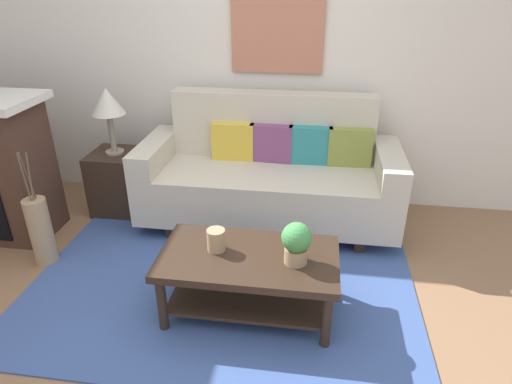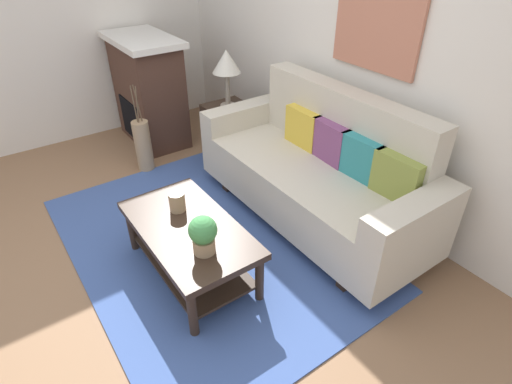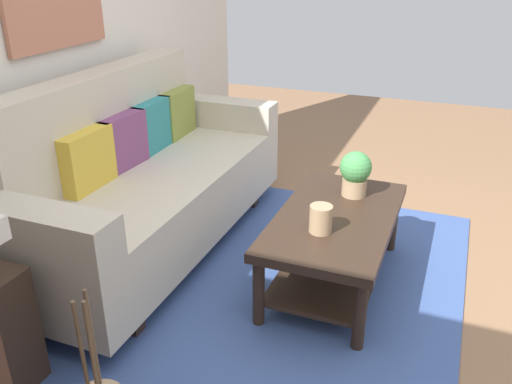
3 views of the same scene
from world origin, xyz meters
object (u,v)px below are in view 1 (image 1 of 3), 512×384
at_px(table_lamp, 108,104).
at_px(floor_vase, 41,232).
at_px(throw_pillow_plum, 271,143).
at_px(side_table, 119,182).
at_px(throw_pillow_teal, 310,145).
at_px(throw_pillow_mustard, 233,141).
at_px(throw_pillow_olive, 350,147).
at_px(coffee_table, 249,270).
at_px(tabletop_vase, 216,240).
at_px(framed_painting, 278,25).
at_px(couch, 269,176).
at_px(potted_plant_tabletop, 296,242).

relative_size(table_lamp, floor_vase, 1.08).
relative_size(throw_pillow_plum, side_table, 0.64).
distance_m(throw_pillow_teal, floor_vase, 2.21).
xyz_separation_m(throw_pillow_mustard, throw_pillow_olive, (0.99, 0.00, 0.00)).
relative_size(throw_pillow_olive, coffee_table, 0.33).
bearing_deg(side_table, throw_pillow_mustard, 6.61).
height_order(throw_pillow_teal, throw_pillow_olive, same).
bearing_deg(tabletop_vase, floor_vase, 168.45).
bearing_deg(throw_pillow_mustard, tabletop_vase, -84.05).
relative_size(tabletop_vase, side_table, 0.25).
xyz_separation_m(throw_pillow_plum, framed_painting, (0.00, 0.34, 0.91)).
height_order(throw_pillow_olive, side_table, throw_pillow_olive).
bearing_deg(framed_painting, throw_pillow_olive, -27.41).
bearing_deg(table_lamp, side_table, -90.00).
height_order(throw_pillow_plum, floor_vase, throw_pillow_plum).
distance_m(couch, coffee_table, 1.19).
distance_m(throw_pillow_mustard, coffee_table, 1.40).
bearing_deg(table_lamp, potted_plant_tabletop, -36.27).
bearing_deg(throw_pillow_plum, tabletop_vase, -98.67).
distance_m(side_table, floor_vase, 0.91).
bearing_deg(side_table, throw_pillow_olive, 3.40).
bearing_deg(tabletop_vase, coffee_table, -8.25).
xyz_separation_m(throw_pillow_teal, side_table, (-1.69, -0.12, -0.40)).
height_order(coffee_table, table_lamp, table_lamp).
height_order(coffee_table, potted_plant_tabletop, potted_plant_tabletop).
bearing_deg(framed_painting, potted_plant_tabletop, -79.86).
height_order(side_table, framed_painting, framed_painting).
relative_size(couch, table_lamp, 3.74).
xyz_separation_m(potted_plant_tabletop, framed_painting, (-0.30, 1.68, 1.02)).
bearing_deg(throw_pillow_plum, throw_pillow_mustard, 180.00).
bearing_deg(floor_vase, throw_pillow_teal, 27.36).
bearing_deg(throw_pillow_teal, coffee_table, -103.55).
distance_m(throw_pillow_olive, floor_vase, 2.50).
xyz_separation_m(throw_pillow_olive, side_table, (-2.02, -0.12, -0.40)).
distance_m(table_lamp, framed_painting, 1.56).
height_order(tabletop_vase, table_lamp, table_lamp).
bearing_deg(throw_pillow_olive, throw_pillow_plum, 180.00).
bearing_deg(throw_pillow_plum, potted_plant_tabletop, -77.36).
distance_m(throw_pillow_olive, tabletop_vase, 1.55).
xyz_separation_m(throw_pillow_mustard, side_table, (-1.04, -0.12, -0.40)).
relative_size(throw_pillow_teal, side_table, 0.64).
height_order(couch, coffee_table, couch).
xyz_separation_m(couch, tabletop_vase, (-0.20, -1.16, 0.07)).
distance_m(couch, throw_pillow_mustard, 0.43).
relative_size(throw_pillow_mustard, throw_pillow_plum, 1.00).
bearing_deg(table_lamp, throw_pillow_mustard, 6.61).
xyz_separation_m(couch, floor_vase, (-1.59, -0.87, -0.17)).
xyz_separation_m(coffee_table, potted_plant_tabletop, (0.29, -0.03, 0.26)).
distance_m(table_lamp, floor_vase, 1.16).
bearing_deg(floor_vase, framed_painting, 39.97).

